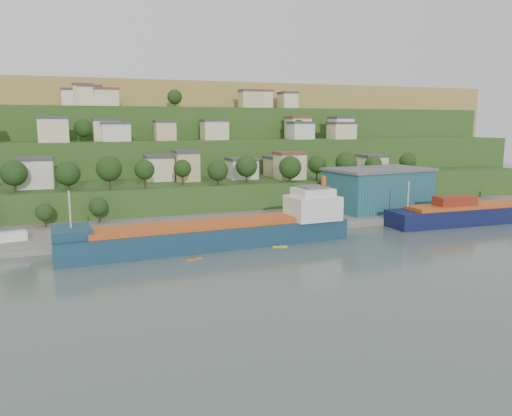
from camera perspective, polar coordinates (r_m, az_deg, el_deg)
name	(u,v)px	position (r m, az deg, el deg)	size (l,w,h in m)	color
ground	(270,250)	(113.08, 1.58, -4.87)	(500.00, 500.00, 0.00)	#4B5B56
quay	(298,222)	(145.89, 4.84, -1.59)	(220.00, 26.00, 4.00)	slate
pebble_beach	(12,248)	(127.82, -26.11, -4.16)	(40.00, 18.00, 2.40)	slate
hillside	(155,177)	(274.91, -11.47, 3.54)	(360.00, 211.44, 96.00)	#284719
cargo_ship_near	(220,234)	(116.57, -4.18, -3.04)	(68.50, 14.73, 17.47)	#143A4E
cargo_ship_far	(487,213)	(160.64, 24.94, -0.50)	(59.65, 10.95, 16.16)	#0D133B
warehouse	(378,189)	(159.01, 13.76, 2.17)	(33.14, 22.75, 12.80)	#1E4D5A
caravan	(12,238)	(126.03, -26.11, -3.11)	(6.26, 2.61, 2.92)	white
dinghy	(68,242)	(122.33, -20.69, -3.60)	(4.12, 1.54, 0.82)	silver
kayak_orange	(194,259)	(106.19, -7.09, -5.75)	(3.53, 1.53, 0.87)	orange
kayak_yellow	(280,246)	(116.11, 2.75, -4.36)	(3.43, 1.54, 0.85)	yellow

